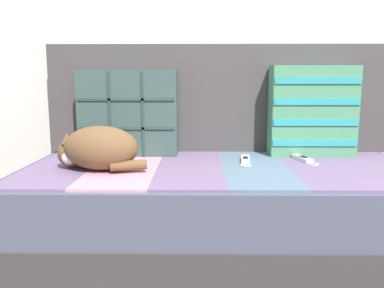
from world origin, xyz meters
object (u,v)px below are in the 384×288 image
Objects in this scene: sleeping_cat at (97,149)px; game_remote_near at (246,160)px; game_remote_far at (303,159)px; throw_pillow_striped at (312,111)px; throw_pillow_quilted at (129,113)px; couch at (221,210)px.

sleeping_cat is 0.64m from game_remote_near.
sleeping_cat is 2.00× the size of game_remote_far.
game_remote_far is at bearing -116.86° from throw_pillow_striped.
throw_pillow_striped reaches higher than game_remote_near.
throw_pillow_quilted is 0.60m from game_remote_near.
game_remote_far is at bearing 5.15° from game_remote_near.
game_remote_far is at bearing 11.17° from sleeping_cat.
game_remote_far is (-0.07, -0.14, -0.20)m from throw_pillow_striped.
throw_pillow_striped is at bearing 25.78° from couch.
game_remote_near is 0.26m from game_remote_far.
throw_pillow_quilted reaches higher than sleeping_cat.
couch is at bearing -26.22° from throw_pillow_quilted.
throw_pillow_striped is 2.27× the size of game_remote_near.
throw_pillow_quilted reaches higher than game_remote_near.
couch is 4.07× the size of throw_pillow_striped.
sleeping_cat is 2.03× the size of game_remote_near.
throw_pillow_striped reaches higher than game_remote_far.
throw_pillow_striped is 0.26m from game_remote_far.
throw_pillow_striped reaches higher than couch.
sleeping_cat is at bearing -168.83° from game_remote_far.
couch is 4.55× the size of sleeping_cat.
game_remote_far is at bearing -10.13° from throw_pillow_quilted.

